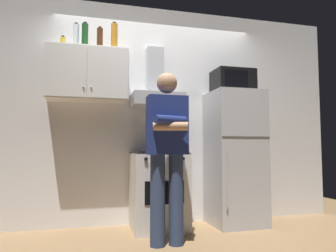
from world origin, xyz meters
name	(u,v)px	position (x,y,z in m)	size (l,w,h in m)	color
ground_plane	(168,235)	(0.00, 0.00, 0.00)	(7.00, 7.00, 0.00)	olive
back_wall_tiled	(156,114)	(0.00, 0.60, 1.35)	(4.80, 0.10, 2.70)	white
upper_cabinet	(88,75)	(-0.85, 0.37, 1.75)	(0.90, 0.37, 0.60)	white
stove_oven	(158,191)	(-0.05, 0.25, 0.43)	(0.60, 0.62, 0.87)	white
range_hood	(156,91)	(-0.05, 0.38, 1.60)	(0.60, 0.44, 0.75)	#B7BABF
refrigerator	(235,158)	(0.90, 0.25, 0.80)	(0.60, 0.62, 1.60)	silver
microwave	(233,82)	(0.90, 0.27, 1.74)	(0.48, 0.37, 0.28)	black
person_standing	(167,149)	(-0.10, -0.36, 0.90)	(0.38, 0.33, 1.64)	navy
cooking_pot	(172,147)	(0.08, 0.13, 0.93)	(0.27, 0.17, 0.11)	#B7BABF
bottle_spice_jar	(63,42)	(-1.13, 0.38, 2.11)	(0.06, 0.06, 0.13)	gold
bottle_wine_green	(85,36)	(-0.89, 0.35, 2.19)	(0.07, 0.07, 0.30)	#19471E
bottle_rum_dark	(100,39)	(-0.72, 0.40, 2.18)	(0.07, 0.07, 0.28)	#47230F
bottle_vodka_clear	(76,36)	(-0.99, 0.39, 2.19)	(0.07, 0.07, 0.30)	silver
bottle_liquor_amber	(114,37)	(-0.56, 0.36, 2.21)	(0.08, 0.08, 0.34)	#B7721E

